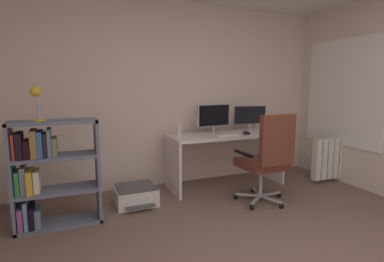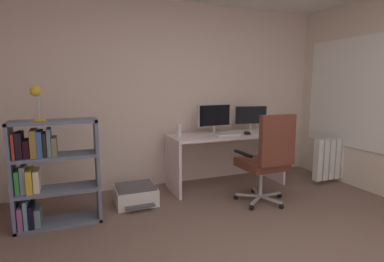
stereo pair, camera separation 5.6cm
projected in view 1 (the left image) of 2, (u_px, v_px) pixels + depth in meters
wall_back at (169, 95)px, 4.30m from camera, size 4.69×0.10×2.54m
window_pane at (344, 93)px, 4.35m from camera, size 0.01×1.21×1.44m
window_frame at (343, 93)px, 4.35m from camera, size 0.02×1.29×1.52m
desk at (225, 147)px, 4.25m from camera, size 1.61×0.63×0.75m
monitor_main at (214, 116)px, 4.23m from camera, size 0.52×0.18×0.41m
monitor_secondary at (250, 116)px, 4.46m from camera, size 0.46×0.18×0.37m
keyboard at (227, 135)px, 4.10m from camera, size 0.35×0.15×0.02m
computer_mouse at (246, 133)px, 4.18m from camera, size 0.07×0.11×0.03m
desktop_speaker at (179, 130)px, 4.01m from camera, size 0.07×0.07×0.17m
office_chair at (267, 157)px, 3.55m from camera, size 0.62×0.63×1.10m
bookshelf at (46, 173)px, 3.00m from camera, size 0.82×0.31×1.08m
desk_lamp at (36, 96)px, 2.87m from camera, size 0.13×0.11×0.34m
printer at (136, 195)px, 3.64m from camera, size 0.48×0.52×0.22m
radiator at (334, 158)px, 4.46m from camera, size 0.75×0.10×0.59m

